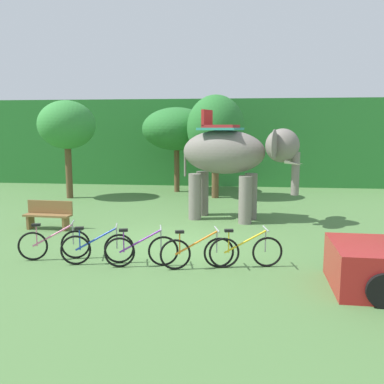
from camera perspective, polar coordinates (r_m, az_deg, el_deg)
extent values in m
plane|color=#4C753D|center=(11.66, -1.96, -7.06)|extent=(80.00, 80.00, 0.00)
cube|color=#28702D|center=(25.69, 2.85, 6.93)|extent=(36.00, 6.00, 4.69)
cylinder|color=brown|center=(19.72, -16.43, 2.58)|extent=(0.29, 0.29, 2.33)
ellipsoid|color=#338438|center=(19.61, -16.70, 8.77)|extent=(2.53, 2.53, 2.14)
cylinder|color=brown|center=(20.80, -2.09, 3.00)|extent=(0.26, 0.26, 2.16)
ellipsoid|color=#28702D|center=(20.69, -2.12, 8.58)|extent=(3.37, 3.37, 2.09)
cylinder|color=brown|center=(19.02, 3.19, 1.95)|extent=(0.32, 0.32, 1.83)
ellipsoid|color=#28702D|center=(18.89, 3.25, 8.70)|extent=(2.57, 2.57, 2.93)
ellipsoid|color=slate|center=(14.44, 4.29, 5.47)|extent=(3.16, 2.11, 1.50)
cylinder|color=slate|center=(14.74, 8.01, -0.59)|extent=(0.44, 0.44, 1.60)
cylinder|color=slate|center=(14.00, 7.26, -1.07)|extent=(0.44, 0.44, 1.60)
cylinder|color=slate|center=(15.26, 1.43, -0.19)|extent=(0.44, 0.44, 1.60)
cylinder|color=slate|center=(14.54, 0.38, -0.63)|extent=(0.44, 0.44, 1.60)
ellipsoid|color=slate|center=(13.96, 12.21, 6.21)|extent=(1.32, 1.25, 1.10)
ellipsoid|color=slate|center=(14.59, 12.04, 6.52)|extent=(0.37, 0.85, 0.96)
ellipsoid|color=slate|center=(13.37, 11.13, 6.35)|extent=(0.37, 0.85, 0.96)
cylinder|color=slate|center=(13.96, 13.91, 2.44)|extent=(0.26, 0.26, 1.40)
cone|color=beige|center=(14.15, 13.88, 3.95)|extent=(0.57, 0.26, 0.21)
cone|color=beige|center=(13.72, 13.63, 3.81)|extent=(0.57, 0.26, 0.21)
cube|color=teal|center=(14.44, 3.94, 8.57)|extent=(1.60, 1.62, 0.08)
cube|color=#B22323|center=(14.44, 3.95, 8.93)|extent=(1.30, 1.16, 0.10)
cube|color=#B22323|center=(14.61, 2.06, 10.04)|extent=(0.33, 0.90, 0.56)
cylinder|color=slate|center=(14.95, -0.94, 3.88)|extent=(0.08, 0.08, 0.90)
torus|color=black|center=(10.85, -20.87, -6.91)|extent=(0.70, 0.23, 0.71)
torus|color=black|center=(10.68, -15.58, -6.90)|extent=(0.70, 0.23, 0.71)
cylinder|color=pink|center=(10.70, -18.44, -5.62)|extent=(0.95, 0.29, 0.54)
cylinder|color=pink|center=(10.77, -20.42, -5.58)|extent=(0.03, 0.03, 0.52)
cube|color=black|center=(10.71, -20.49, -4.23)|extent=(0.22, 0.15, 0.06)
cylinder|color=#9E9EA3|center=(10.61, -15.92, -5.44)|extent=(0.03, 0.03, 0.55)
cylinder|color=#9E9EA3|center=(10.55, -15.98, -4.02)|extent=(0.17, 0.51, 0.03)
torus|color=black|center=(10.20, -15.56, -7.63)|extent=(0.70, 0.22, 0.71)
torus|color=black|center=(10.10, -9.89, -7.60)|extent=(0.70, 0.22, 0.71)
cylinder|color=blue|center=(10.08, -12.93, -6.26)|extent=(0.95, 0.27, 0.54)
cylinder|color=blue|center=(10.12, -15.06, -6.22)|extent=(0.03, 0.03, 0.52)
cube|color=black|center=(10.06, -15.12, -4.79)|extent=(0.22, 0.14, 0.06)
cylinder|color=#9E9EA3|center=(10.03, -10.22, -6.07)|extent=(0.03, 0.03, 0.55)
cylinder|color=#9E9EA3|center=(9.97, -10.26, -4.57)|extent=(0.16, 0.51, 0.03)
torus|color=black|center=(9.81, -9.84, -8.11)|extent=(0.70, 0.20, 0.71)
torus|color=black|center=(9.79, -3.93, -8.03)|extent=(0.70, 0.20, 0.71)
cylinder|color=purple|center=(9.72, -7.07, -6.67)|extent=(0.96, 0.25, 0.54)
cylinder|color=purple|center=(9.73, -9.29, -6.64)|extent=(0.03, 0.03, 0.52)
cube|color=black|center=(9.66, -9.33, -5.15)|extent=(0.22, 0.14, 0.06)
cylinder|color=#9E9EA3|center=(9.71, -4.25, -6.45)|extent=(0.03, 0.03, 0.55)
cylinder|color=#9E9EA3|center=(9.64, -4.27, -4.90)|extent=(0.14, 0.51, 0.03)
torus|color=black|center=(9.52, -2.29, -8.50)|extent=(0.70, 0.23, 0.71)
torus|color=black|center=(9.67, 3.68, -8.24)|extent=(0.70, 0.23, 0.71)
cylinder|color=orange|center=(9.50, 0.58, -6.95)|extent=(0.95, 0.29, 0.54)
cylinder|color=orange|center=(9.46, -1.69, -6.98)|extent=(0.03, 0.03, 0.52)
cube|color=black|center=(9.39, -1.70, -5.45)|extent=(0.22, 0.15, 0.06)
cylinder|color=#9E9EA3|center=(9.58, 3.40, -6.66)|extent=(0.03, 0.03, 0.55)
cylinder|color=#9E9EA3|center=(9.51, 3.42, -5.09)|extent=(0.16, 0.51, 0.03)
torus|color=black|center=(9.66, 4.41, -8.27)|extent=(0.71, 0.18, 0.71)
torus|color=black|center=(9.85, 10.23, -8.04)|extent=(0.71, 0.18, 0.71)
cylinder|color=yellow|center=(9.67, 7.23, -6.75)|extent=(0.96, 0.22, 0.54)
cylinder|color=yellow|center=(9.60, 5.02, -6.77)|extent=(0.03, 0.03, 0.52)
cube|color=black|center=(9.53, 5.04, -5.26)|extent=(0.21, 0.14, 0.06)
cylinder|color=#9E9EA3|center=(9.76, 9.99, -6.48)|extent=(0.03, 0.03, 0.55)
cylinder|color=#9E9EA3|center=(9.69, 10.03, -4.94)|extent=(0.13, 0.52, 0.03)
cylinder|color=black|center=(8.36, 24.68, -12.07)|extent=(0.64, 0.20, 0.64)
cylinder|color=black|center=(10.01, 21.78, -8.48)|extent=(0.64, 0.20, 0.64)
cube|color=brown|center=(13.91, -19.08, -3.02)|extent=(1.52, 0.48, 0.06)
cube|color=brown|center=(14.02, -18.77, -1.92)|extent=(1.50, 0.14, 0.40)
cube|color=brown|center=(13.69, -16.82, -4.07)|extent=(0.10, 0.36, 0.45)
cube|color=brown|center=(14.26, -21.15, -3.78)|extent=(0.10, 0.36, 0.45)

